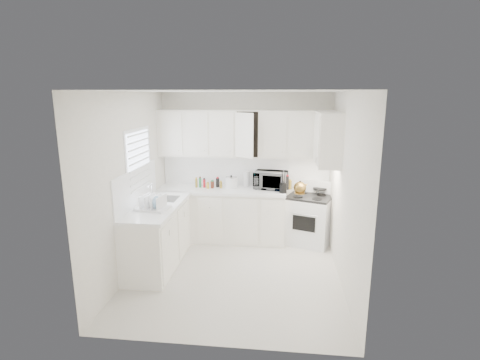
# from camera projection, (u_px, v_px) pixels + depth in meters

# --- Properties ---
(floor) EXTENTS (3.20, 3.20, 0.00)m
(floor) POSITION_uv_depth(u_px,v_px,m) (235.00, 274.00, 5.40)
(floor) COLOR silver
(floor) RESTS_ON ground
(ceiling) EXTENTS (3.20, 3.20, 0.00)m
(ceiling) POSITION_uv_depth(u_px,v_px,m) (234.00, 91.00, 4.81)
(ceiling) COLOR white
(ceiling) RESTS_ON ground
(wall_back) EXTENTS (3.00, 0.00, 3.00)m
(wall_back) POSITION_uv_depth(u_px,v_px,m) (245.00, 166.00, 6.65)
(wall_back) COLOR white
(wall_back) RESTS_ON ground
(wall_front) EXTENTS (3.00, 0.00, 3.00)m
(wall_front) POSITION_uv_depth(u_px,v_px,m) (214.00, 229.00, 3.55)
(wall_front) COLOR white
(wall_front) RESTS_ON ground
(wall_left) EXTENTS (0.00, 3.20, 3.20)m
(wall_left) POSITION_uv_depth(u_px,v_px,m) (130.00, 185.00, 5.26)
(wall_left) COLOR white
(wall_left) RESTS_ON ground
(wall_right) EXTENTS (0.00, 3.20, 3.20)m
(wall_right) POSITION_uv_depth(u_px,v_px,m) (346.00, 191.00, 4.94)
(wall_right) COLOR white
(wall_right) RESTS_ON ground
(window_blinds) EXTENTS (0.06, 0.96, 1.06)m
(window_blinds) POSITION_uv_depth(u_px,v_px,m) (140.00, 163.00, 5.54)
(window_blinds) COLOR white
(window_blinds) RESTS_ON wall_left
(lower_cabinets_back) EXTENTS (2.22, 0.60, 0.90)m
(lower_cabinets_back) POSITION_uv_depth(u_px,v_px,m) (222.00, 215.00, 6.59)
(lower_cabinets_back) COLOR white
(lower_cabinets_back) RESTS_ON floor
(lower_cabinets_left) EXTENTS (0.60, 1.60, 0.90)m
(lower_cabinets_left) POSITION_uv_depth(u_px,v_px,m) (158.00, 237.00, 5.62)
(lower_cabinets_left) COLOR white
(lower_cabinets_left) RESTS_ON floor
(countertop_back) EXTENTS (2.24, 0.64, 0.05)m
(countertop_back) POSITION_uv_depth(u_px,v_px,m) (222.00, 190.00, 6.48)
(countertop_back) COLOR white
(countertop_back) RESTS_ON lower_cabinets_back
(countertop_left) EXTENTS (0.64, 1.62, 0.05)m
(countertop_left) POSITION_uv_depth(u_px,v_px,m) (157.00, 207.00, 5.51)
(countertop_left) COLOR white
(countertop_left) RESTS_ON lower_cabinets_left
(backsplash_back) EXTENTS (2.98, 0.02, 0.55)m
(backsplash_back) POSITION_uv_depth(u_px,v_px,m) (245.00, 170.00, 6.66)
(backsplash_back) COLOR white
(backsplash_back) RESTS_ON wall_back
(backsplash_left) EXTENTS (0.02, 1.60, 0.55)m
(backsplash_left) POSITION_uv_depth(u_px,v_px,m) (136.00, 187.00, 5.47)
(backsplash_left) COLOR white
(backsplash_left) RESTS_ON wall_left
(upper_cabinets_back) EXTENTS (3.00, 0.33, 0.80)m
(upper_cabinets_back) POSITION_uv_depth(u_px,v_px,m) (245.00, 157.00, 6.45)
(upper_cabinets_back) COLOR white
(upper_cabinets_back) RESTS_ON wall_back
(upper_cabinets_right) EXTENTS (0.33, 0.90, 0.80)m
(upper_cabinets_right) POSITION_uv_depth(u_px,v_px,m) (327.00, 165.00, 5.71)
(upper_cabinets_right) COLOR white
(upper_cabinets_right) RESTS_ON wall_right
(sink) EXTENTS (0.42, 0.38, 0.30)m
(sink) POSITION_uv_depth(u_px,v_px,m) (164.00, 191.00, 5.81)
(sink) COLOR gray
(sink) RESTS_ON countertop_left
(stove) EXTENTS (0.87, 0.80, 1.10)m
(stove) POSITION_uv_depth(u_px,v_px,m) (309.00, 213.00, 6.39)
(stove) COLOR white
(stove) RESTS_ON floor
(tea_kettle) EXTENTS (0.31, 0.29, 0.24)m
(tea_kettle) POSITION_uv_depth(u_px,v_px,m) (300.00, 187.00, 6.14)
(tea_kettle) COLOR olive
(tea_kettle) RESTS_ON stove
(frying_pan) EXTENTS (0.33, 0.44, 0.04)m
(frying_pan) POSITION_uv_depth(u_px,v_px,m) (320.00, 188.00, 6.44)
(frying_pan) COLOR black
(frying_pan) RESTS_ON stove
(microwave) EXTENTS (0.60, 0.41, 0.37)m
(microwave) POSITION_uv_depth(u_px,v_px,m) (271.00, 178.00, 6.44)
(microwave) COLOR gray
(microwave) RESTS_ON countertop_back
(rice_cooker) EXTENTS (0.24, 0.24, 0.22)m
(rice_cooker) POSITION_uv_depth(u_px,v_px,m) (231.00, 181.00, 6.51)
(rice_cooker) COLOR white
(rice_cooker) RESTS_ON countertop_back
(paper_towel) EXTENTS (0.12, 0.12, 0.27)m
(paper_towel) POSITION_uv_depth(u_px,v_px,m) (246.00, 179.00, 6.60)
(paper_towel) COLOR white
(paper_towel) RESTS_ON countertop_back
(utensil_crock) EXTENTS (0.15, 0.15, 0.40)m
(utensil_crock) POSITION_uv_depth(u_px,v_px,m) (283.00, 181.00, 6.14)
(utensil_crock) COLOR black
(utensil_crock) RESTS_ON countertop_back
(dish_rack) EXTENTS (0.49, 0.40, 0.24)m
(dish_rack) POSITION_uv_depth(u_px,v_px,m) (152.00, 201.00, 5.28)
(dish_rack) COLOR white
(dish_rack) RESTS_ON countertop_left
(spice_left_0) EXTENTS (0.06, 0.06, 0.13)m
(spice_left_0) POSITION_uv_depth(u_px,v_px,m) (197.00, 183.00, 6.63)
(spice_left_0) COLOR olive
(spice_left_0) RESTS_ON countertop_back
(spice_left_1) EXTENTS (0.06, 0.06, 0.13)m
(spice_left_1) POSITION_uv_depth(u_px,v_px,m) (200.00, 184.00, 6.54)
(spice_left_1) COLOR #2A7E48
(spice_left_1) RESTS_ON countertop_back
(spice_left_2) EXTENTS (0.06, 0.06, 0.13)m
(spice_left_2) POSITION_uv_depth(u_px,v_px,m) (206.00, 183.00, 6.62)
(spice_left_2) COLOR red
(spice_left_2) RESTS_ON countertop_back
(spice_left_3) EXTENTS (0.06, 0.06, 0.13)m
(spice_left_3) POSITION_uv_depth(u_px,v_px,m) (209.00, 184.00, 6.52)
(spice_left_3) COLOR gold
(spice_left_3) RESTS_ON countertop_back
(spice_left_4) EXTENTS (0.06, 0.06, 0.13)m
(spice_left_4) POSITION_uv_depth(u_px,v_px,m) (214.00, 183.00, 6.60)
(spice_left_4) COLOR #572518
(spice_left_4) RESTS_ON countertop_back
(spice_left_5) EXTENTS (0.06, 0.06, 0.13)m
(spice_left_5) POSITION_uv_depth(u_px,v_px,m) (217.00, 184.00, 6.51)
(spice_left_5) COLOR black
(spice_left_5) RESTS_ON countertop_back
(spice_left_6) EXTENTS (0.06, 0.06, 0.13)m
(spice_left_6) POSITION_uv_depth(u_px,v_px,m) (222.00, 183.00, 6.58)
(spice_left_6) COLOR olive
(spice_left_6) RESTS_ON countertop_back
(sauce_right_0) EXTENTS (0.06, 0.06, 0.19)m
(sauce_right_0) POSITION_uv_depth(u_px,v_px,m) (277.00, 182.00, 6.51)
(sauce_right_0) COLOR red
(sauce_right_0) RESTS_ON countertop_back
(sauce_right_1) EXTENTS (0.06, 0.06, 0.19)m
(sauce_right_1) POSITION_uv_depth(u_px,v_px,m) (281.00, 183.00, 6.45)
(sauce_right_1) COLOR gold
(sauce_right_1) RESTS_ON countertop_back
(sauce_right_2) EXTENTS (0.06, 0.06, 0.19)m
(sauce_right_2) POSITION_uv_depth(u_px,v_px,m) (284.00, 183.00, 6.50)
(sauce_right_2) COLOR #572518
(sauce_right_2) RESTS_ON countertop_back
(sauce_right_3) EXTENTS (0.06, 0.06, 0.19)m
(sauce_right_3) POSITION_uv_depth(u_px,v_px,m) (287.00, 183.00, 6.44)
(sauce_right_3) COLOR black
(sauce_right_3) RESTS_ON countertop_back
(sauce_right_4) EXTENTS (0.06, 0.06, 0.19)m
(sauce_right_4) POSITION_uv_depth(u_px,v_px,m) (290.00, 183.00, 6.49)
(sauce_right_4) COLOR olive
(sauce_right_4) RESTS_ON countertop_back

